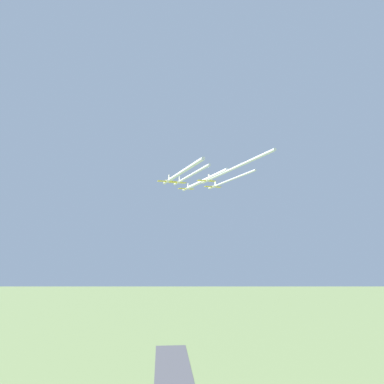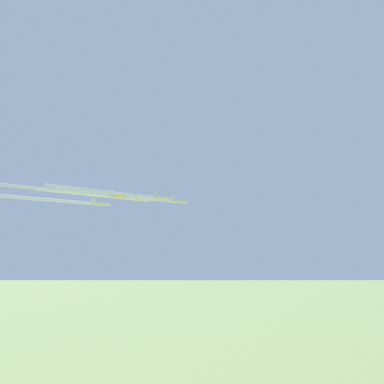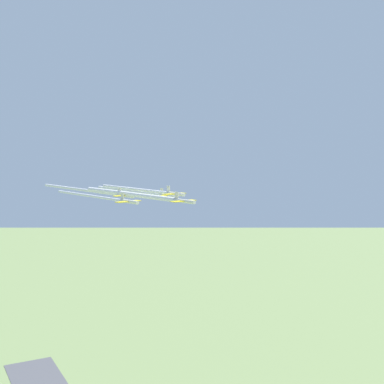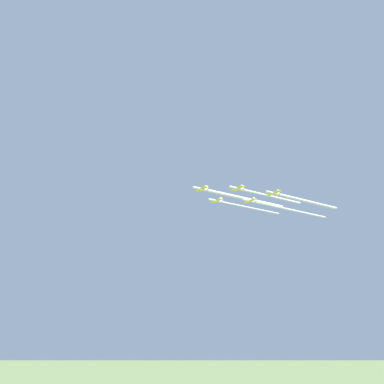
% 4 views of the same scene
% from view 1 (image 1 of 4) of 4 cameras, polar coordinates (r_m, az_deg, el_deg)
% --- Properties ---
extents(jet_0, '(8.69, 8.30, 2.90)m').
position_cam_1_polar(jet_0, '(190.40, -0.91, 0.50)').
color(jet_0, silver).
extents(jet_1, '(8.69, 8.30, 2.90)m').
position_cam_1_polar(jet_1, '(173.90, -2.23, 1.45)').
color(jet_1, silver).
extents(jet_2, '(8.69, 8.30, 2.90)m').
position_cam_1_polar(jet_2, '(179.21, 3.17, 0.80)').
color(jet_2, silver).
extents(jet_3, '(8.69, 8.30, 2.90)m').
position_cam_1_polar(jet_3, '(157.09, -3.83, 1.62)').
color(jet_3, silver).
extents(jet_4, '(8.69, 8.30, 2.90)m').
position_cam_1_polar(jet_4, '(162.40, 2.18, 1.73)').
color(jet_4, silver).
extents(smoke_trail_0, '(48.43, 8.59, 1.40)m').
position_cam_1_polar(smoke_trail_0, '(163.84, 2.01, 1.85)').
color(smoke_trail_0, white).
extents(smoke_trail_1, '(38.07, 6.64, 0.99)m').
position_cam_1_polar(smoke_trail_1, '(152.08, 0.15, 2.77)').
color(smoke_trail_1, white).
extents(smoke_trail_2, '(39.44, 6.65, 0.78)m').
position_cam_1_polar(smoke_trail_2, '(157.49, 6.31, 2.02)').
color(smoke_trail_2, white).
extents(smoke_trail_3, '(40.85, 7.29, 1.23)m').
position_cam_1_polar(smoke_trail_3, '(133.81, -1.24, 3.25)').
color(smoke_trail_3, white).
extents(smoke_trail_4, '(53.21, 8.87, 0.95)m').
position_cam_1_polar(smoke_trail_4, '(134.40, 6.73, 3.77)').
color(smoke_trail_4, white).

